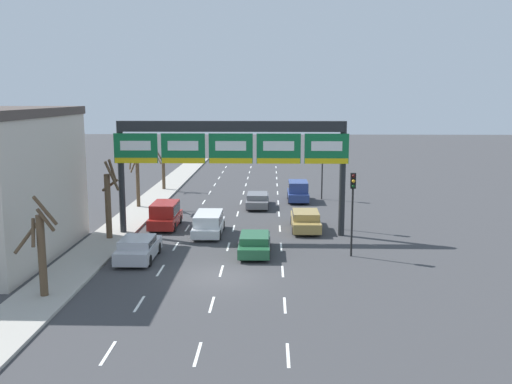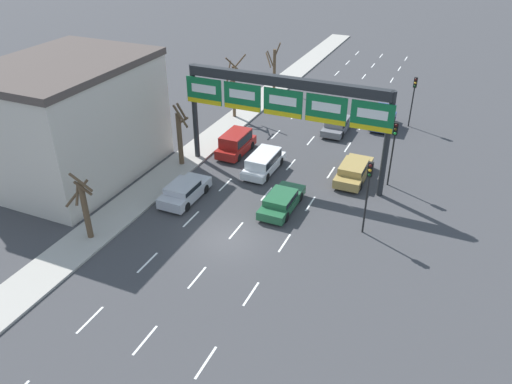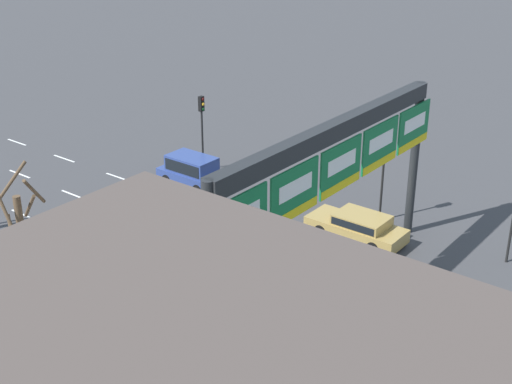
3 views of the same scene
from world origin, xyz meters
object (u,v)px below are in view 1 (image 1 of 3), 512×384
object	(u,v)px
suv_red	(165,214)
traffic_light_far_end	(353,198)
tree_bare_closest	(163,164)
tree_bare_furthest	(138,170)
tree_bare_third	(109,201)
traffic_light_near_gantry	(322,163)
car_green	(255,242)
tree_bare_second	(41,248)
suv_white	(209,222)
car_gold	(305,220)
sign_gantry	(231,144)
car_silver	(138,248)
car_grey	(257,199)
suv_blue	(298,190)
traffic_light_mid_block	(343,180)

from	to	relation	value
suv_red	traffic_light_far_end	size ratio (longest dim) A/B	0.86
tree_bare_closest	tree_bare_furthest	distance (m)	9.06
tree_bare_third	traffic_light_near_gantry	bearing A→B (deg)	45.29
traffic_light_near_gantry	tree_bare_third	bearing A→B (deg)	-134.71
car_green	tree_bare_third	bearing A→B (deg)	163.09
car_green	tree_bare_second	bearing A→B (deg)	-140.23
suv_white	car_gold	bearing A→B (deg)	12.82
sign_gantry	car_silver	size ratio (longest dim) A/B	3.54
suv_white	car_grey	bearing A→B (deg)	72.47
traffic_light_near_gantry	tree_bare_third	distance (m)	21.48
tree_bare_second	tree_bare_furthest	xyz separation A→B (m)	(-0.52, 21.55, 0.75)
tree_bare_closest	tree_bare_second	world-z (taller)	tree_bare_closest
car_silver	suv_blue	xyz separation A→B (m)	(10.01, 18.62, 0.27)
sign_gantry	traffic_light_far_end	bearing A→B (deg)	-34.04
suv_white	traffic_light_near_gantry	bearing A→B (deg)	56.89
tree_bare_second	tree_bare_closest	bearing A→B (deg)	90.27
sign_gantry	suv_blue	size ratio (longest dim) A/B	3.87
suv_blue	traffic_light_far_end	xyz separation A→B (m)	(2.32, -17.54, 2.51)
sign_gantry	car_gold	world-z (taller)	sign_gantry
car_grey	tree_bare_closest	size ratio (longest dim) A/B	0.94
car_gold	traffic_light_far_end	bearing A→B (deg)	-70.82
traffic_light_mid_block	tree_bare_closest	xyz separation A→B (m)	(-15.69, 16.33, -0.89)
car_gold	tree_bare_third	world-z (taller)	tree_bare_third
traffic_light_mid_block	tree_bare_closest	world-z (taller)	tree_bare_closest
car_silver	tree_bare_third	world-z (taller)	tree_bare_third
traffic_light_mid_block	tree_bare_furthest	distance (m)	17.65
car_green	tree_bare_closest	bearing A→B (deg)	113.30
suv_blue	traffic_light_near_gantry	xyz separation A→B (m)	(2.21, 1.11, 2.31)
car_silver	car_gold	size ratio (longest dim) A/B	0.89
car_grey	car_green	size ratio (longest dim) A/B	1.02
traffic_light_mid_block	traffic_light_near_gantry	bearing A→B (deg)	91.80
tree_bare_second	traffic_light_near_gantry	bearing A→B (deg)	59.86
tree_bare_second	car_green	bearing A→B (deg)	39.77
traffic_light_far_end	tree_bare_furthest	world-z (taller)	tree_bare_furthest
tree_bare_third	suv_red	bearing A→B (deg)	51.23
sign_gantry	suv_white	xyz separation A→B (m)	(-1.57, 0.10, -5.35)
sign_gantry	suv_white	size ratio (longest dim) A/B	3.26
car_gold	tree_bare_furthest	bearing A→B (deg)	151.07
tree_bare_furthest	tree_bare_third	bearing A→B (deg)	-86.82
car_grey	suv_white	bearing A→B (deg)	-107.53
car_gold	traffic_light_far_end	xyz separation A→B (m)	(2.30, -6.60, 2.77)
suv_red	traffic_light_near_gantry	bearing A→B (deg)	43.63
suv_red	car_green	bearing A→B (deg)	-44.88
suv_white	suv_red	xyz separation A→B (m)	(-3.32, 1.96, 0.17)
suv_white	suv_red	distance (m)	3.86
suv_red	traffic_light_near_gantry	world-z (taller)	traffic_light_near_gantry
suv_blue	tree_bare_third	world-z (taller)	tree_bare_third
sign_gantry	car_grey	distance (m)	11.41
car_grey	traffic_light_far_end	world-z (taller)	traffic_light_far_end
traffic_light_near_gantry	tree_bare_third	world-z (taller)	tree_bare_third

